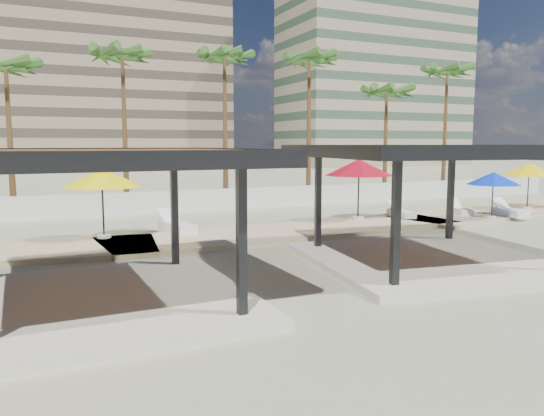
{
  "coord_description": "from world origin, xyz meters",
  "views": [
    {
      "loc": [
        -8.21,
        -12.9,
        3.77
      ],
      "look_at": [
        -0.0,
        4.94,
        1.4
      ],
      "focal_mm": 35.0,
      "sensor_mm": 36.0,
      "label": 1
    }
  ],
  "objects_px": {
    "pavilion_west": "(93,214)",
    "lounger_c": "(401,213)",
    "umbrella_c": "(359,168)",
    "lounger_d": "(509,212)",
    "pavilion_central": "(429,193)",
    "lounger_b": "(459,210)",
    "lounger_a": "(177,226)"
  },
  "relations": [
    {
      "from": "pavilion_west",
      "to": "lounger_c",
      "type": "xyz_separation_m",
      "value": [
        15.5,
        8.43,
        -1.83
      ]
    },
    {
      "from": "umbrella_c",
      "to": "lounger_d",
      "type": "bearing_deg",
      "value": -15.3
    },
    {
      "from": "pavilion_central",
      "to": "lounger_c",
      "type": "bearing_deg",
      "value": 64.59
    },
    {
      "from": "pavilion_central",
      "to": "pavilion_west",
      "type": "height_order",
      "value": "pavilion_central"
    },
    {
      "from": "pavilion_west",
      "to": "lounger_b",
      "type": "bearing_deg",
      "value": 22.05
    },
    {
      "from": "pavilion_central",
      "to": "lounger_c",
      "type": "relative_size",
      "value": 4.16
    },
    {
      "from": "umbrella_c",
      "to": "lounger_b",
      "type": "bearing_deg",
      "value": -5.02
    },
    {
      "from": "umbrella_c",
      "to": "lounger_c",
      "type": "bearing_deg",
      "value": -1.95
    },
    {
      "from": "lounger_b",
      "to": "pavilion_central",
      "type": "bearing_deg",
      "value": 151.07
    },
    {
      "from": "pavilion_west",
      "to": "lounger_c",
      "type": "distance_m",
      "value": 17.74
    },
    {
      "from": "pavilion_central",
      "to": "lounger_d",
      "type": "relative_size",
      "value": 3.69
    },
    {
      "from": "lounger_c",
      "to": "umbrella_c",
      "type": "bearing_deg",
      "value": 96.54
    },
    {
      "from": "umbrella_c",
      "to": "lounger_c",
      "type": "xyz_separation_m",
      "value": [
        2.49,
        -0.09,
        -2.3
      ]
    },
    {
      "from": "umbrella_c",
      "to": "lounger_a",
      "type": "bearing_deg",
      "value": 178.88
    },
    {
      "from": "pavilion_west",
      "to": "lounger_a",
      "type": "height_order",
      "value": "pavilion_west"
    },
    {
      "from": "umbrella_c",
      "to": "lounger_d",
      "type": "xyz_separation_m",
      "value": [
        7.69,
        -2.1,
        -2.28
      ]
    },
    {
      "from": "lounger_a",
      "to": "lounger_b",
      "type": "relative_size",
      "value": 1.17
    },
    {
      "from": "lounger_a",
      "to": "lounger_d",
      "type": "relative_size",
      "value": 1.06
    },
    {
      "from": "pavilion_west",
      "to": "lounger_b",
      "type": "xyz_separation_m",
      "value": [
        18.89,
        7.99,
        -1.83
      ]
    },
    {
      "from": "pavilion_west",
      "to": "lounger_d",
      "type": "xyz_separation_m",
      "value": [
        20.69,
        6.41,
        -1.81
      ]
    },
    {
      "from": "lounger_b",
      "to": "lounger_c",
      "type": "xyz_separation_m",
      "value": [
        -3.39,
        0.43,
        -0.0
      ]
    },
    {
      "from": "lounger_c",
      "to": "lounger_d",
      "type": "distance_m",
      "value": 5.57
    },
    {
      "from": "pavilion_central",
      "to": "lounger_c",
      "type": "distance_m",
      "value": 9.99
    },
    {
      "from": "pavilion_central",
      "to": "lounger_c",
      "type": "xyz_separation_m",
      "value": [
        5.43,
        8.17,
        -1.88
      ]
    },
    {
      "from": "umbrella_c",
      "to": "lounger_a",
      "type": "xyz_separation_m",
      "value": [
        -8.82,
        0.17,
        -2.27
      ]
    },
    {
      "from": "umbrella_c",
      "to": "lounger_c",
      "type": "relative_size",
      "value": 2.05
    },
    {
      "from": "umbrella_c",
      "to": "pavilion_west",
      "type": "bearing_deg",
      "value": -146.8
    },
    {
      "from": "lounger_c",
      "to": "lounger_a",
      "type": "bearing_deg",
      "value": 97.19
    },
    {
      "from": "umbrella_c",
      "to": "lounger_b",
      "type": "height_order",
      "value": "umbrella_c"
    },
    {
      "from": "lounger_b",
      "to": "lounger_c",
      "type": "distance_m",
      "value": 3.42
    },
    {
      "from": "lounger_c",
      "to": "lounger_d",
      "type": "bearing_deg",
      "value": -102.74
    },
    {
      "from": "umbrella_c",
      "to": "lounger_a",
      "type": "height_order",
      "value": "umbrella_c"
    }
  ]
}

